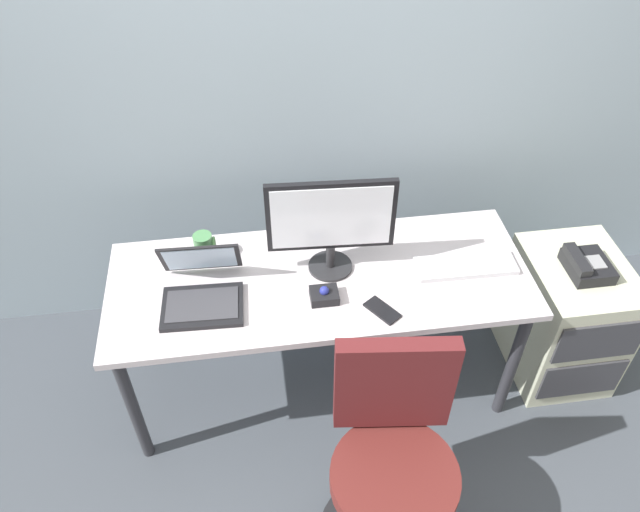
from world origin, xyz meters
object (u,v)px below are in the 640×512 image
(desk_phone, at_px, (586,265))
(laptop, at_px, (202,288))
(file_cabinet, at_px, (564,317))
(trackball_mouse, at_px, (324,295))
(keyboard, at_px, (466,265))
(cell_phone, at_px, (382,310))
(monitor_main, at_px, (331,221))
(coffee_mug, at_px, (205,246))
(office_chair, at_px, (391,469))

(desk_phone, bearing_deg, laptop, -179.95)
(file_cabinet, relative_size, desk_phone, 3.15)
(file_cabinet, relative_size, trackball_mouse, 5.72)
(trackball_mouse, bearing_deg, file_cabinet, 4.60)
(file_cabinet, height_order, keyboard, keyboard)
(cell_phone, bearing_deg, trackball_mouse, 121.17)
(laptop, bearing_deg, file_cabinet, 0.63)
(monitor_main, distance_m, trackball_mouse, 0.29)
(keyboard, bearing_deg, trackball_mouse, -171.27)
(laptop, relative_size, coffee_mug, 2.87)
(trackball_mouse, bearing_deg, office_chair, -75.91)
(laptop, bearing_deg, office_chair, -47.54)
(file_cabinet, distance_m, monitor_main, 1.26)
(monitor_main, distance_m, keyboard, 0.60)
(file_cabinet, height_order, trackball_mouse, trackball_mouse)
(desk_phone, bearing_deg, coffee_mug, 171.60)
(trackball_mouse, relative_size, coffee_mug, 0.94)
(desk_phone, distance_m, trackball_mouse, 1.13)
(cell_phone, bearing_deg, keyboard, -9.17)
(keyboard, bearing_deg, desk_phone, -1.83)
(trackball_mouse, xyz_separation_m, coffee_mug, (-0.46, 0.31, 0.04))
(keyboard, relative_size, laptop, 1.23)
(desk_phone, bearing_deg, cell_phone, -169.58)
(keyboard, distance_m, cell_phone, 0.43)
(file_cabinet, distance_m, keyboard, 0.67)
(office_chair, relative_size, cell_phone, 6.81)
(file_cabinet, xyz_separation_m, coffee_mug, (-1.59, 0.22, 0.45))
(desk_phone, xyz_separation_m, cell_phone, (-0.92, -0.17, 0.05))
(desk_phone, bearing_deg, office_chair, -145.32)
(trackball_mouse, distance_m, cell_phone, 0.23)
(file_cabinet, height_order, office_chair, office_chair)
(laptop, bearing_deg, cell_phone, -13.93)
(laptop, bearing_deg, trackball_mouse, -8.98)
(laptop, xyz_separation_m, cell_phone, (0.68, -0.17, -0.05))
(monitor_main, relative_size, cell_phone, 3.52)
(keyboard, height_order, laptop, laptop)
(desk_phone, relative_size, office_chair, 0.21)
(office_chair, bearing_deg, monitor_main, 97.46)
(desk_phone, xyz_separation_m, keyboard, (-0.53, 0.02, 0.05))
(monitor_main, distance_m, coffee_mug, 0.56)
(trackball_mouse, xyz_separation_m, cell_phone, (0.21, -0.09, -0.02))
(file_cabinet, bearing_deg, desk_phone, -116.78)
(coffee_mug, distance_m, cell_phone, 0.78)
(laptop, xyz_separation_m, trackball_mouse, (0.47, -0.07, -0.03))
(laptop, distance_m, coffee_mug, 0.24)
(file_cabinet, xyz_separation_m, keyboard, (-0.54, 0.00, 0.40))
(office_chair, bearing_deg, file_cabinet, 35.10)
(monitor_main, bearing_deg, office_chair, -82.54)
(keyboard, relative_size, trackball_mouse, 3.75)
(file_cabinet, distance_m, trackball_mouse, 1.21)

